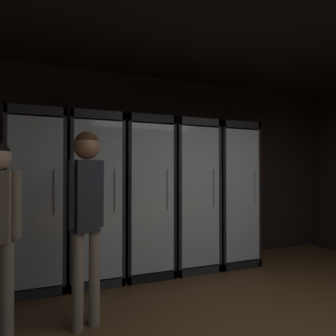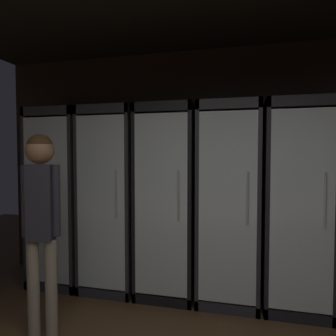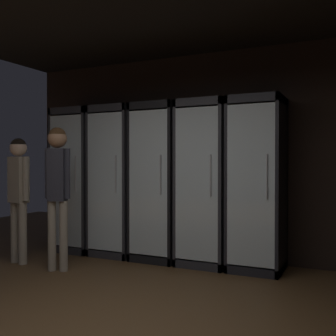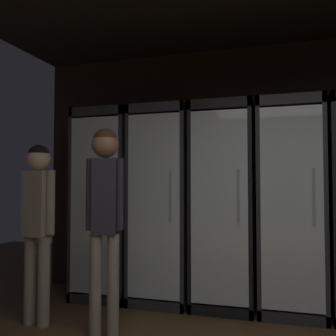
{
  "view_description": "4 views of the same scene",
  "coord_description": "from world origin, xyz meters",
  "px_view_note": "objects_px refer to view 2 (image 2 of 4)",
  "views": [
    {
      "loc": [
        -1.71,
        -0.89,
        1.37
      ],
      "look_at": [
        -0.51,
        2.43,
        1.42
      ],
      "focal_mm": 28.77,
      "sensor_mm": 36.0,
      "label": 1
    },
    {
      "loc": [
        0.04,
        -0.56,
        1.56
      ],
      "look_at": [
        -0.64,
        2.26,
        1.43
      ],
      "focal_mm": 31.85,
      "sensor_mm": 36.0,
      "label": 2
    },
    {
      "loc": [
        1.71,
        -2.24,
        1.31
      ],
      "look_at": [
        -0.59,
        2.63,
        1.23
      ],
      "focal_mm": 43.36,
      "sensor_mm": 36.0,
      "label": 3
    },
    {
      "loc": [
        -0.11,
        -1.39,
        1.25
      ],
      "look_at": [
        -1.26,
        2.38,
        1.43
      ],
      "focal_mm": 41.82,
      "sensor_mm": 36.0,
      "label": 4
    }
  ],
  "objects_px": {
    "shopper_near": "(41,207)",
    "cooler_right": "(229,205)",
    "cooler_center": "(169,203)",
    "cooler_far_right": "(295,207)",
    "cooler_left": "(115,200)",
    "cooler_far_left": "(65,198)"
  },
  "relations": [
    {
      "from": "cooler_left",
      "to": "shopper_near",
      "type": "relative_size",
      "value": 1.21
    },
    {
      "from": "cooler_left",
      "to": "cooler_right",
      "type": "xyz_separation_m",
      "value": [
        1.33,
        -0.0,
        -0.01
      ]
    },
    {
      "from": "cooler_center",
      "to": "cooler_right",
      "type": "relative_size",
      "value": 1.0
    },
    {
      "from": "cooler_left",
      "to": "cooler_far_right",
      "type": "height_order",
      "value": "same"
    },
    {
      "from": "cooler_left",
      "to": "cooler_right",
      "type": "relative_size",
      "value": 1.0
    },
    {
      "from": "cooler_far_left",
      "to": "cooler_left",
      "type": "height_order",
      "value": "same"
    },
    {
      "from": "cooler_left",
      "to": "cooler_right",
      "type": "distance_m",
      "value": 1.33
    },
    {
      "from": "cooler_far_right",
      "to": "shopper_near",
      "type": "xyz_separation_m",
      "value": [
        -2.17,
        -1.11,
        0.09
      ]
    },
    {
      "from": "cooler_left",
      "to": "shopper_near",
      "type": "distance_m",
      "value": 1.12
    },
    {
      "from": "cooler_center",
      "to": "cooler_far_right",
      "type": "distance_m",
      "value": 1.33
    },
    {
      "from": "cooler_center",
      "to": "cooler_far_right",
      "type": "relative_size",
      "value": 1.0
    },
    {
      "from": "cooler_right",
      "to": "shopper_near",
      "type": "relative_size",
      "value": 1.21
    },
    {
      "from": "cooler_right",
      "to": "cooler_center",
      "type": "bearing_deg",
      "value": 179.94
    },
    {
      "from": "cooler_center",
      "to": "shopper_near",
      "type": "distance_m",
      "value": 1.39
    },
    {
      "from": "cooler_far_left",
      "to": "cooler_far_right",
      "type": "relative_size",
      "value": 1.0
    },
    {
      "from": "cooler_far_left",
      "to": "shopper_near",
      "type": "height_order",
      "value": "cooler_far_left"
    },
    {
      "from": "cooler_far_left",
      "to": "cooler_center",
      "type": "bearing_deg",
      "value": 0.02
    },
    {
      "from": "cooler_far_right",
      "to": "shopper_near",
      "type": "bearing_deg",
      "value": -152.95
    },
    {
      "from": "cooler_right",
      "to": "cooler_far_right",
      "type": "distance_m",
      "value": 0.66
    },
    {
      "from": "shopper_near",
      "to": "cooler_right",
      "type": "bearing_deg",
      "value": 36.35
    },
    {
      "from": "cooler_center",
      "to": "cooler_far_right",
      "type": "height_order",
      "value": "same"
    },
    {
      "from": "cooler_far_right",
      "to": "shopper_near",
      "type": "distance_m",
      "value": 2.43
    }
  ]
}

